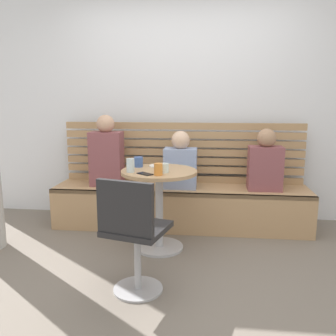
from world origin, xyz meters
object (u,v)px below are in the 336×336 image
at_px(person_child_middle, 265,163).
at_px(plate_small, 158,166).
at_px(person_child_left, 180,163).
at_px(cup_tumbler_orange, 158,169).
at_px(booth_bench, 180,207).
at_px(phone_on_table, 145,174).
at_px(cup_glass_tall, 130,165).
at_px(cafe_table, 159,194).
at_px(white_chair, 133,232).
at_px(cup_espresso_small, 163,167).
at_px(cup_mug_blue, 138,162).
at_px(person_adult, 107,154).
at_px(cup_glass_short, 164,168).

distance_m(person_child_middle, plate_small, 1.12).
bearing_deg(person_child_left, cup_tumbler_orange, -99.03).
bearing_deg(cup_tumbler_orange, booth_bench, 81.20).
bearing_deg(phone_on_table, cup_glass_tall, 103.65).
bearing_deg(cafe_table, booth_bench, 76.22).
distance_m(white_chair, person_child_middle, 1.79).
xyz_separation_m(person_child_left, cup_glass_tall, (-0.38, -0.69, 0.10)).
xyz_separation_m(cafe_table, cup_tumbler_orange, (0.02, -0.21, 0.27)).
height_order(cup_espresso_small, plate_small, cup_espresso_small).
bearing_deg(booth_bench, cafe_table, -103.78).
xyz_separation_m(cup_mug_blue, plate_small, (0.18, 0.04, -0.04)).
distance_m(cafe_table, cup_espresso_small, 0.25).
xyz_separation_m(person_child_left, plate_small, (-0.18, -0.40, 0.04)).
distance_m(booth_bench, person_adult, 0.98).
xyz_separation_m(white_chair, cup_glass_tall, (-0.16, 0.70, 0.34)).
bearing_deg(cup_glass_tall, white_chair, -76.87).
bearing_deg(cup_tumbler_orange, person_child_left, 80.97).
relative_size(cafe_table, cup_mug_blue, 7.79).
bearing_deg(cup_espresso_small, cup_glass_short, -80.06).
bearing_deg(white_chair, cafe_table, 84.97).
height_order(cafe_table, cup_espresso_small, cup_espresso_small).
height_order(cafe_table, plate_small, plate_small).
distance_m(cafe_table, cup_glass_short, 0.28).
distance_m(person_child_middle, phone_on_table, 1.35).
relative_size(cup_espresso_small, cup_tumbler_orange, 0.56).
height_order(person_child_left, phone_on_table, person_child_left).
bearing_deg(cup_espresso_small, cup_mug_blue, 155.79).
bearing_deg(white_chair, person_adult, 112.33).
relative_size(cafe_table, cup_glass_tall, 6.17).
distance_m(person_adult, cup_espresso_small, 0.90).
distance_m(white_chair, cup_glass_short, 0.79).
bearing_deg(cup_tumbler_orange, cup_glass_tall, 160.41).
distance_m(cup_glass_tall, plate_small, 0.36).
xyz_separation_m(booth_bench, person_child_left, (-0.00, -0.02, 0.48)).
xyz_separation_m(cafe_table, person_adult, (-0.65, 0.60, 0.26)).
relative_size(cup_espresso_small, plate_small, 0.33).
distance_m(person_child_middle, cup_tumbler_orange, 1.27).
bearing_deg(cup_glass_short, cup_tumbler_orange, -107.58).
height_order(white_chair, cup_espresso_small, white_chair).
bearing_deg(white_chair, phone_on_table, 92.15).
height_order(cafe_table, cup_mug_blue, cup_mug_blue).
bearing_deg(cup_glass_tall, person_adult, 120.20).
distance_m(cafe_table, phone_on_table, 0.31).
xyz_separation_m(white_chair, cup_espresso_small, (0.11, 0.83, 0.30)).
bearing_deg(cup_tumbler_orange, cup_espresso_small, 86.25).
distance_m(booth_bench, cup_mug_blue, 0.82).
bearing_deg(cup_glass_tall, phone_on_table, -26.42).
bearing_deg(cup_mug_blue, plate_small, 13.00).
xyz_separation_m(person_adult, cup_mug_blue, (0.44, -0.47, 0.01)).
height_order(person_child_left, cup_glass_short, person_child_left).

